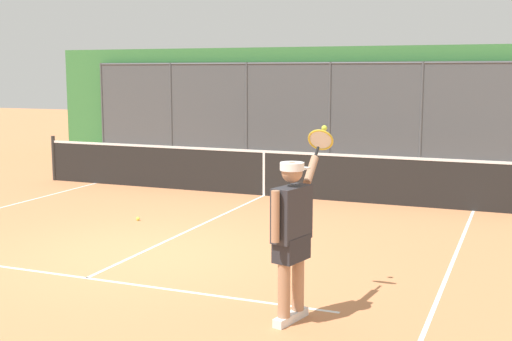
% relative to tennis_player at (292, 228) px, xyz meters
% --- Properties ---
extents(ground_plane, '(60.00, 60.00, 0.00)m').
position_rel_tennis_player_xyz_m(ground_plane, '(2.88, -1.64, -0.99)').
color(ground_plane, '#C67A4C').
extents(court_line_markings, '(8.49, 11.27, 0.01)m').
position_rel_tennis_player_xyz_m(court_line_markings, '(2.88, -0.16, -0.99)').
color(court_line_markings, white).
rests_on(court_line_markings, ground).
extents(fence_backdrop, '(17.90, 1.37, 3.27)m').
position_rel_tennis_player_xyz_m(fence_backdrop, '(2.88, -12.22, 0.63)').
color(fence_backdrop, '#474C51').
rests_on(fence_backdrop, ground).
extents(tennis_net, '(10.91, 0.09, 1.07)m').
position_rel_tennis_player_xyz_m(tennis_net, '(2.88, -6.60, -0.50)').
color(tennis_net, '#2D2D2D').
rests_on(tennis_net, ground).
extents(tennis_player, '(0.35, 1.42, 1.98)m').
position_rel_tennis_player_xyz_m(tennis_player, '(0.00, 0.00, 0.00)').
color(tennis_player, silver).
rests_on(tennis_player, ground).
extents(tennis_ball_mid_court, '(0.07, 0.07, 0.07)m').
position_rel_tennis_player_xyz_m(tennis_ball_mid_court, '(4.06, -3.53, -0.96)').
color(tennis_ball_mid_court, '#D6E042').
rests_on(tennis_ball_mid_court, ground).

